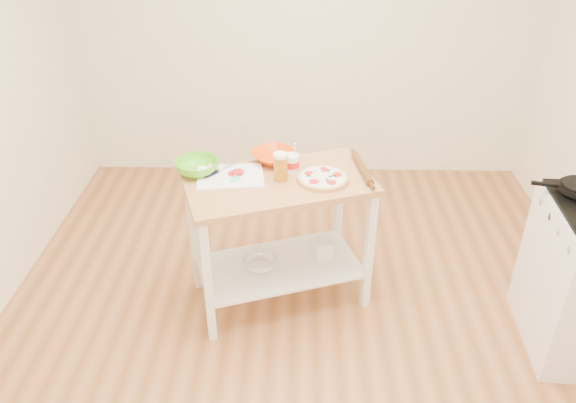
% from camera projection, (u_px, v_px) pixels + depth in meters
% --- Properties ---
extents(room_shell, '(4.04, 4.54, 2.74)m').
position_uv_depth(room_shell, '(308.00, 140.00, 2.82)').
color(room_shell, '#B27142').
rests_on(room_shell, ground).
extents(prep_island, '(1.26, 0.93, 0.90)m').
position_uv_depth(prep_island, '(279.00, 216.00, 3.52)').
color(prep_island, '#B8804B').
rests_on(prep_island, ground).
extents(pizza, '(0.31, 0.31, 0.05)m').
position_uv_depth(pizza, '(323.00, 178.00, 3.38)').
color(pizza, '#E3A961').
rests_on(pizza, prep_island).
extents(cutting_board, '(0.44, 0.35, 0.04)m').
position_uv_depth(cutting_board, '(230.00, 176.00, 3.42)').
color(cutting_board, white).
rests_on(cutting_board, prep_island).
extents(spatula, '(0.09, 0.15, 0.01)m').
position_uv_depth(spatula, '(238.00, 176.00, 3.40)').
color(spatula, '#3CDAC7').
rests_on(spatula, cutting_board).
extents(knife, '(0.19, 0.22, 0.01)m').
position_uv_depth(knife, '(217.00, 172.00, 3.45)').
color(knife, silver).
rests_on(knife, cutting_board).
extents(orange_bowl, '(0.38, 0.38, 0.07)m').
position_uv_depth(orange_bowl, '(274.00, 156.00, 3.59)').
color(orange_bowl, '#DF4409').
rests_on(orange_bowl, prep_island).
extents(green_bowl, '(0.36, 0.36, 0.08)m').
position_uv_depth(green_bowl, '(197.00, 167.00, 3.45)').
color(green_bowl, '#53BB1D').
rests_on(green_bowl, prep_island).
extents(beer_pint, '(0.09, 0.09, 0.17)m').
position_uv_depth(beer_pint, '(281.00, 167.00, 3.35)').
color(beer_pint, '#AD6A11').
rests_on(beer_pint, prep_island).
extents(yogurt_tub, '(0.10, 0.10, 0.21)m').
position_uv_depth(yogurt_tub, '(292.00, 163.00, 3.46)').
color(yogurt_tub, white).
rests_on(yogurt_tub, prep_island).
extents(rolling_pin, '(0.11, 0.39, 0.05)m').
position_uv_depth(rolling_pin, '(362.00, 168.00, 3.48)').
color(rolling_pin, brown).
rests_on(rolling_pin, prep_island).
extents(shelf_glass_bowl, '(0.31, 0.31, 0.07)m').
position_uv_depth(shelf_glass_bowl, '(260.00, 263.00, 3.68)').
color(shelf_glass_bowl, silver).
rests_on(shelf_glass_bowl, prep_island).
extents(shelf_bin, '(0.15, 0.15, 0.12)m').
position_uv_depth(shelf_bin, '(323.00, 248.00, 3.78)').
color(shelf_bin, white).
rests_on(shelf_bin, prep_island).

